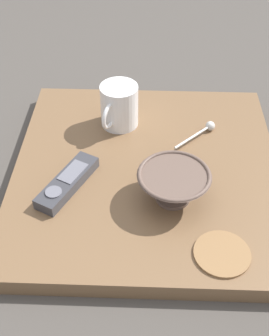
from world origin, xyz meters
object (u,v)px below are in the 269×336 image
object	(u,v)px
tv_remote_near	(68,182)
drink_coaster	(223,254)
teaspoon	(206,129)
coffee_mug	(120,106)
cereal_bowl	(174,184)

from	to	relation	value
tv_remote_near	drink_coaster	bearing A→B (deg)	-118.09
teaspoon	drink_coaster	xyz separation A→B (m)	(-0.35, -0.00, -0.01)
teaspoon	tv_remote_near	xyz separation A→B (m)	(-0.19, 0.30, 0.00)
tv_remote_near	coffee_mug	bearing A→B (deg)	-23.10
coffee_mug	tv_remote_near	size ratio (longest dim) A/B	0.70
teaspoon	drink_coaster	size ratio (longest dim) A/B	0.96
cereal_bowl	tv_remote_near	world-z (taller)	cereal_bowl
cereal_bowl	coffee_mug	size ratio (longest dim) A/B	1.22
drink_coaster	cereal_bowl	bearing A→B (deg)	31.92
coffee_mug	teaspoon	xyz separation A→B (m)	(-0.03, -0.20, -0.04)
coffee_mug	teaspoon	size ratio (longest dim) A/B	1.20
cereal_bowl	tv_remote_near	size ratio (longest dim) A/B	0.85
teaspoon	tv_remote_near	size ratio (longest dim) A/B	0.58
cereal_bowl	teaspoon	xyz separation A→B (m)	(0.21, -0.08, -0.03)
coffee_mug	tv_remote_near	bearing A→B (deg)	156.90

